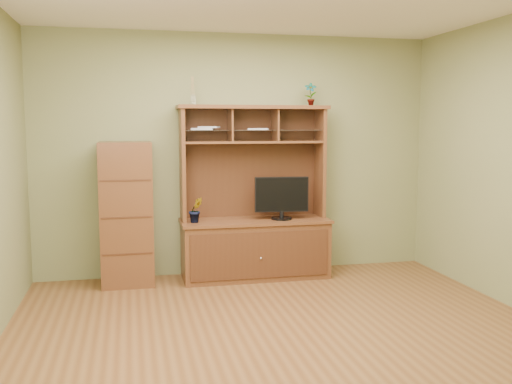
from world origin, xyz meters
name	(u,v)px	position (x,y,z in m)	size (l,w,h in m)	color
room	(284,168)	(0.00, 0.00, 1.35)	(4.54, 4.04, 2.74)	brown
media_hutch	(254,230)	(0.14, 1.73, 0.52)	(1.66, 0.61, 1.90)	#4C2C15
monitor	(282,197)	(0.43, 1.65, 0.90)	(0.60, 0.23, 0.47)	black
orchid_plant	(196,210)	(-0.52, 1.65, 0.79)	(0.15, 0.12, 0.27)	#305A1F
top_plant	(311,94)	(0.80, 1.80, 2.03)	(0.14, 0.09, 0.26)	#2F6724
reed_diffuser	(193,94)	(-0.52, 1.81, 2.02)	(0.06, 0.06, 0.30)	silver
magazines	(223,128)	(-0.19, 1.80, 1.65)	(0.88, 0.23, 0.04)	#B0B0B5
side_cabinet	(127,214)	(-1.24, 1.74, 0.76)	(0.54, 0.49, 1.51)	#4C2C15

